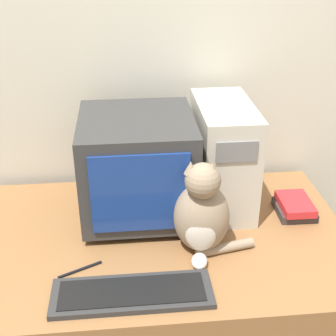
% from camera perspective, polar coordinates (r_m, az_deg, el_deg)
% --- Properties ---
extents(wall_back, '(7.00, 0.05, 2.50)m').
position_cam_1_polar(wall_back, '(1.91, -2.33, 13.67)').
color(wall_back, beige).
rests_on(wall_back, ground_plane).
extents(desk, '(1.35, 0.84, 0.72)m').
position_cam_1_polar(desk, '(1.92, -0.87, -16.93)').
color(desk, olive).
rests_on(desk, ground_plane).
extents(crt_monitor, '(0.41, 0.42, 0.39)m').
position_cam_1_polar(crt_monitor, '(1.71, -3.71, 0.22)').
color(crt_monitor, '#333333').
rests_on(crt_monitor, desk).
extents(computer_tower, '(0.20, 0.40, 0.41)m').
position_cam_1_polar(computer_tower, '(1.79, 6.71, 1.50)').
color(computer_tower, beige).
rests_on(computer_tower, desk).
extents(keyboard, '(0.48, 0.16, 0.02)m').
position_cam_1_polar(keyboard, '(1.45, -4.39, -14.99)').
color(keyboard, '#2D2D2D').
rests_on(keyboard, desk).
extents(cat, '(0.29, 0.24, 0.35)m').
position_cam_1_polar(cat, '(1.54, 4.18, -5.59)').
color(cat, gray).
rests_on(cat, desk).
extents(book_stack, '(0.14, 0.17, 0.06)m').
position_cam_1_polar(book_stack, '(1.85, 15.20, -4.60)').
color(book_stack, '#383333').
rests_on(book_stack, desk).
extents(pen, '(0.14, 0.07, 0.01)m').
position_cam_1_polar(pen, '(1.56, -10.68, -12.07)').
color(pen, black).
rests_on(pen, desk).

